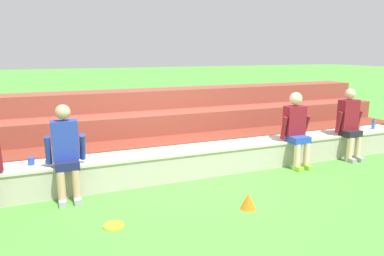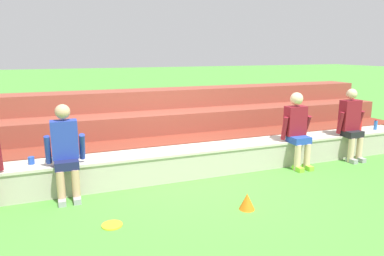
{
  "view_description": "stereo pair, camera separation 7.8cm",
  "coord_description": "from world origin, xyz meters",
  "px_view_note": "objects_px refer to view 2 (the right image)",
  "views": [
    {
      "loc": [
        -2.07,
        -5.1,
        2.07
      ],
      "look_at": [
        0.09,
        0.26,
        0.82
      ],
      "focal_mm": 33.27,
      "sensor_mm": 36.0,
      "label": 1
    },
    {
      "loc": [
        -1.99,
        -5.13,
        2.07
      ],
      "look_at": [
        0.09,
        0.26,
        0.82
      ],
      "focal_mm": 33.27,
      "sensor_mm": 36.0,
      "label": 2
    }
  ],
  "objects_px": {
    "person_center": "(297,128)",
    "plastic_cup_right_end": "(31,160)",
    "water_bottle_near_right": "(360,125)",
    "frisbee": "(112,225)",
    "person_right_of_center": "(351,123)",
    "water_bottle_mid_right": "(376,125)",
    "sports_cone": "(247,201)",
    "person_left_of_center": "(65,150)"
  },
  "relations": [
    {
      "from": "person_center",
      "to": "plastic_cup_right_end",
      "type": "bearing_deg",
      "value": 176.14
    },
    {
      "from": "plastic_cup_right_end",
      "to": "water_bottle_near_right",
      "type": "bearing_deg",
      "value": -0.46
    },
    {
      "from": "water_bottle_near_right",
      "to": "person_center",
      "type": "bearing_deg",
      "value": -171.91
    },
    {
      "from": "plastic_cup_right_end",
      "to": "frisbee",
      "type": "height_order",
      "value": "plastic_cup_right_end"
    },
    {
      "from": "person_right_of_center",
      "to": "frisbee",
      "type": "xyz_separation_m",
      "value": [
        -4.73,
        -1.08,
        -0.72
      ]
    },
    {
      "from": "person_center",
      "to": "frisbee",
      "type": "bearing_deg",
      "value": -162.74
    },
    {
      "from": "plastic_cup_right_end",
      "to": "water_bottle_mid_right",
      "type": "bearing_deg",
      "value": -0.56
    },
    {
      "from": "plastic_cup_right_end",
      "to": "frisbee",
      "type": "xyz_separation_m",
      "value": [
        0.92,
        -1.38,
        -0.52
      ]
    },
    {
      "from": "water_bottle_near_right",
      "to": "frisbee",
      "type": "distance_m",
      "value": 5.41
    },
    {
      "from": "water_bottle_mid_right",
      "to": "frisbee",
      "type": "xyz_separation_m",
      "value": [
        -5.63,
        -1.31,
        -0.56
      ]
    },
    {
      "from": "person_center",
      "to": "person_right_of_center",
      "type": "bearing_deg",
      "value": -0.24
    },
    {
      "from": "frisbee",
      "to": "sports_cone",
      "type": "xyz_separation_m",
      "value": [
        1.76,
        -0.18,
        0.1
      ]
    },
    {
      "from": "plastic_cup_right_end",
      "to": "sports_cone",
      "type": "xyz_separation_m",
      "value": [
        2.67,
        -1.56,
        -0.42
      ]
    },
    {
      "from": "person_left_of_center",
      "to": "plastic_cup_right_end",
      "type": "bearing_deg",
      "value": 147.95
    },
    {
      "from": "person_left_of_center",
      "to": "frisbee",
      "type": "xyz_separation_m",
      "value": [
        0.45,
        -1.08,
        -0.71
      ]
    },
    {
      "from": "person_right_of_center",
      "to": "frisbee",
      "type": "relative_size",
      "value": 5.46
    },
    {
      "from": "person_left_of_center",
      "to": "water_bottle_mid_right",
      "type": "distance_m",
      "value": 6.08
    },
    {
      "from": "person_right_of_center",
      "to": "sports_cone",
      "type": "distance_m",
      "value": 3.28
    },
    {
      "from": "person_left_of_center",
      "to": "frisbee",
      "type": "distance_m",
      "value": 1.37
    },
    {
      "from": "person_left_of_center",
      "to": "water_bottle_near_right",
      "type": "relative_size",
      "value": 5.27
    },
    {
      "from": "person_center",
      "to": "person_right_of_center",
      "type": "distance_m",
      "value": 1.24
    },
    {
      "from": "person_right_of_center",
      "to": "water_bottle_mid_right",
      "type": "xyz_separation_m",
      "value": [
        0.91,
        0.24,
        -0.16
      ]
    },
    {
      "from": "water_bottle_mid_right",
      "to": "person_center",
      "type": "bearing_deg",
      "value": -173.85
    },
    {
      "from": "sports_cone",
      "to": "plastic_cup_right_end",
      "type": "bearing_deg",
      "value": 149.7
    },
    {
      "from": "frisbee",
      "to": "water_bottle_mid_right",
      "type": "bearing_deg",
      "value": 13.13
    },
    {
      "from": "person_left_of_center",
      "to": "water_bottle_mid_right",
      "type": "height_order",
      "value": "person_left_of_center"
    },
    {
      "from": "person_center",
      "to": "plastic_cup_right_end",
      "type": "distance_m",
      "value": 4.41
    },
    {
      "from": "person_left_of_center",
      "to": "water_bottle_mid_right",
      "type": "xyz_separation_m",
      "value": [
        6.08,
        0.23,
        -0.15
      ]
    },
    {
      "from": "water_bottle_mid_right",
      "to": "person_left_of_center",
      "type": "bearing_deg",
      "value": -177.83
    },
    {
      "from": "person_center",
      "to": "sports_cone",
      "type": "distance_m",
      "value": 2.23
    },
    {
      "from": "frisbee",
      "to": "sports_cone",
      "type": "distance_m",
      "value": 1.77
    },
    {
      "from": "person_left_of_center",
      "to": "frisbee",
      "type": "height_order",
      "value": "person_left_of_center"
    },
    {
      "from": "sports_cone",
      "to": "person_center",
      "type": "bearing_deg",
      "value": 36.23
    },
    {
      "from": "water_bottle_near_right",
      "to": "sports_cone",
      "type": "bearing_deg",
      "value": -156.41
    },
    {
      "from": "person_center",
      "to": "frisbee",
      "type": "distance_m",
      "value": 3.71
    },
    {
      "from": "water_bottle_mid_right",
      "to": "frisbee",
      "type": "distance_m",
      "value": 5.81
    },
    {
      "from": "plastic_cup_right_end",
      "to": "frisbee",
      "type": "bearing_deg",
      "value": -56.39
    },
    {
      "from": "person_center",
      "to": "water_bottle_near_right",
      "type": "xyz_separation_m",
      "value": [
        1.74,
        0.25,
        -0.13
      ]
    },
    {
      "from": "person_left_of_center",
      "to": "person_center",
      "type": "bearing_deg",
      "value": -0.02
    },
    {
      "from": "person_right_of_center",
      "to": "plastic_cup_right_end",
      "type": "height_order",
      "value": "person_right_of_center"
    },
    {
      "from": "person_center",
      "to": "water_bottle_near_right",
      "type": "distance_m",
      "value": 1.76
    },
    {
      "from": "frisbee",
      "to": "person_right_of_center",
      "type": "bearing_deg",
      "value": 12.83
    }
  ]
}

